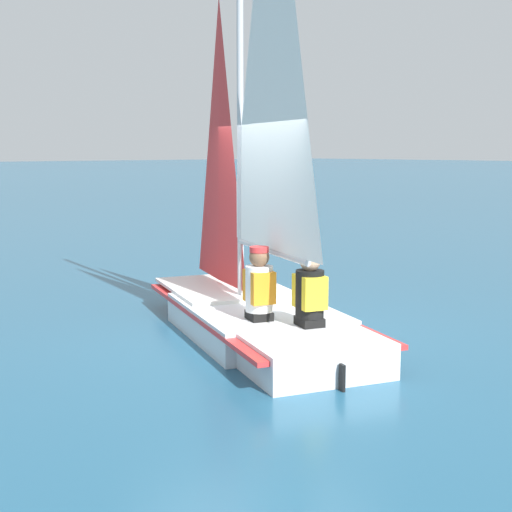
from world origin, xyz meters
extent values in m
plane|color=#235675|center=(0.00, 0.00, 0.00)|extent=(260.00, 260.00, 0.00)
cube|color=silver|center=(0.00, 0.00, 0.18)|extent=(2.21, 2.65, 0.36)
cube|color=silver|center=(0.52, 1.52, 0.18)|extent=(1.12, 1.17, 0.36)
cube|color=silver|center=(-0.52, -1.52, 0.18)|extent=(1.57, 1.33, 0.36)
cube|color=red|center=(0.00, 0.00, 0.30)|extent=(2.80, 4.33, 0.05)
cube|color=silver|center=(0.37, 1.07, 0.38)|extent=(1.96, 2.22, 0.04)
cylinder|color=#B7B7BC|center=(0.17, 0.49, 3.18)|extent=(0.08, 0.08, 5.63)
cylinder|color=#B7B7BC|center=(-0.14, -0.42, 1.08)|extent=(0.69, 1.83, 0.07)
pyramid|color=white|center=(-0.14, -0.42, 3.49)|extent=(0.64, 1.74, 4.76)
pyramid|color=red|center=(0.42, 1.22, 2.31)|extent=(0.50, 1.33, 3.70)
cube|color=black|center=(-0.69, -2.02, 0.13)|extent=(0.05, 0.09, 0.25)
cube|color=black|center=(-0.42, -0.55, 0.23)|extent=(0.32, 0.34, 0.45)
cylinder|color=white|center=(-0.42, -0.55, 0.71)|extent=(0.38, 0.38, 0.50)
cube|color=orange|center=(-0.42, -0.55, 0.73)|extent=(0.36, 0.41, 0.35)
sphere|color=brown|center=(-0.42, -0.55, 1.05)|extent=(0.22, 0.22, 0.22)
cylinder|color=red|center=(-0.42, -0.55, 1.14)|extent=(0.27, 0.27, 0.06)
cube|color=black|center=(-0.20, -1.10, 0.23)|extent=(0.32, 0.34, 0.45)
cylinder|color=black|center=(-0.20, -1.10, 0.71)|extent=(0.38, 0.38, 0.50)
cube|color=yellow|center=(-0.20, -1.10, 0.73)|extent=(0.36, 0.41, 0.35)
sphere|color=tan|center=(-0.20, -1.10, 1.05)|extent=(0.22, 0.22, 0.22)
cylinder|color=black|center=(-0.20, -1.10, 1.14)|extent=(0.27, 0.27, 0.06)
camera|label=1|loc=(-5.39, -6.30, 2.20)|focal=50.00mm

